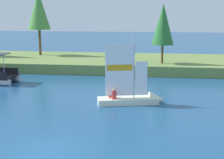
{
  "coord_description": "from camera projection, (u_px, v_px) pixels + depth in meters",
  "views": [
    {
      "loc": [
        5.27,
        -15.0,
        6.58
      ],
      "look_at": [
        1.54,
        12.13,
        1.2
      ],
      "focal_mm": 55.57,
      "sensor_mm": 36.0,
      "label": 1
    }
  ],
  "objects": [
    {
      "name": "ground_plane",
      "position": [
        46.0,
        152.0,
        16.55
      ],
      "size": [
        200.0,
        200.0,
        0.0
      ],
      "primitive_type": "plane",
      "color": "navy"
    },
    {
      "name": "sailboat",
      "position": [
        138.0,
        98.0,
        25.25
      ],
      "size": [
        5.05,
        2.53,
        5.36
      ],
      "rotation": [
        0.0,
        0.0,
        0.26
      ],
      "color": "silver",
      "rests_on": "ground"
    },
    {
      "name": "shoreline_tree_midleft",
      "position": [
        39.0,
        10.0,
        43.66
      ],
      "size": [
        2.86,
        2.86,
        8.18
      ],
      "color": "brown",
      "rests_on": "shore_bank"
    },
    {
      "name": "shore_bank",
      "position": [
        115.0,
        63.0,
        41.58
      ],
      "size": [
        80.0,
        11.72,
        1.08
      ],
      "primitive_type": "cube",
      "color": "olive",
      "rests_on": "ground"
    },
    {
      "name": "shoreline_tree_centre",
      "position": [
        163.0,
        24.0,
        36.67
      ],
      "size": [
        2.34,
        2.34,
        6.34
      ],
      "color": "brown",
      "rests_on": "shore_bank"
    }
  ]
}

